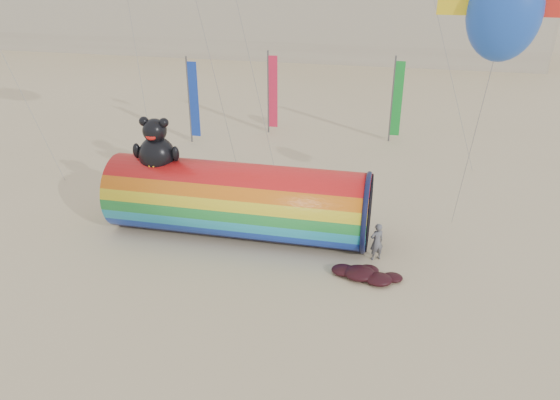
# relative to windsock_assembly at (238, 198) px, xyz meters

# --- Properties ---
(ground) EXTENTS (160.00, 160.00, 0.00)m
(ground) POSITION_rel_windsock_assembly_xyz_m (1.57, -2.83, -1.64)
(ground) COLOR #CCB58C
(ground) RESTS_ON ground
(windsock_assembly) EXTENTS (10.73, 3.27, 4.95)m
(windsock_assembly) POSITION_rel_windsock_assembly_xyz_m (0.00, 0.00, 0.00)
(windsock_assembly) COLOR red
(windsock_assembly) RESTS_ON ground
(kite_handler) EXTENTS (0.67, 0.62, 1.55)m
(kite_handler) POSITION_rel_windsock_assembly_xyz_m (5.77, -0.84, -0.87)
(kite_handler) COLOR slate
(kite_handler) RESTS_ON ground
(fabric_bundle) EXTENTS (2.62, 1.35, 0.41)m
(fabric_bundle) POSITION_rel_windsock_assembly_xyz_m (5.47, -2.26, -1.47)
(fabric_bundle) COLOR #3D0B12
(fabric_bundle) RESTS_ON ground
(festival_banners) EXTENTS (12.49, 2.88, 5.20)m
(festival_banners) POSITION_rel_windsock_assembly_xyz_m (-0.52, 12.48, 1.00)
(festival_banners) COLOR #59595E
(festival_banners) RESTS_ON ground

